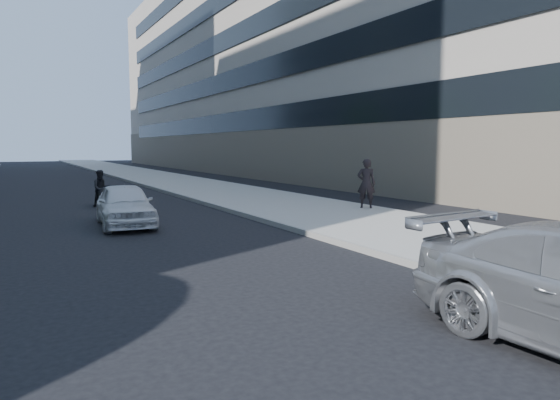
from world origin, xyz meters
TOP-DOWN VIEW (x-y plane):
  - ground at (0.00, 0.00)m, footprint 160.00×160.00m
  - near_sidewalk at (4.00, 20.00)m, footprint 5.00×120.00m
  - near_building at (17.00, 32.00)m, footprint 14.00×70.00m
  - pedestrian_woman at (5.80, 8.19)m, footprint 0.76×0.74m
  - white_sedan_near at (-2.40, 9.12)m, footprint 1.77×3.80m
  - motorcycle at (-2.24, 14.45)m, footprint 0.71×2.04m

SIDE VIEW (x-z plane):
  - ground at x=0.00m, z-range 0.00..0.00m
  - near_sidewalk at x=4.00m, z-range 0.00..0.15m
  - white_sedan_near at x=-2.40m, z-range 0.00..1.26m
  - motorcycle at x=-2.24m, z-range -0.08..1.35m
  - pedestrian_woman at x=5.80m, z-range 0.15..1.91m
  - near_building at x=17.00m, z-range 0.00..20.00m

